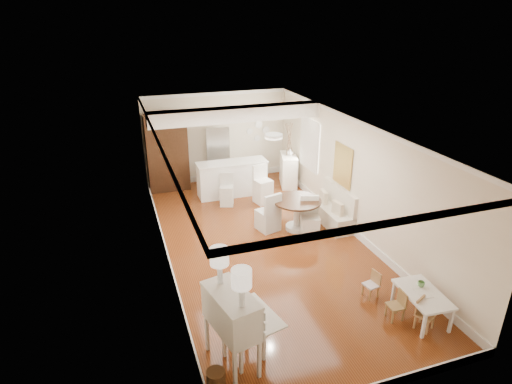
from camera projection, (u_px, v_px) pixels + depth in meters
room at (262, 160)px, 9.55m from camera, size 9.00×9.04×2.82m
secretary_bureau at (232, 329)px, 6.41m from camera, size 1.22×1.24×1.30m
gustavian_armchair at (244, 333)px, 6.56m from camera, size 0.73×0.73×0.99m
wicker_basket at (216, 379)px, 6.19m from camera, size 0.29×0.29×0.28m
kids_table at (421, 305)px, 7.55m from camera, size 0.70×1.09×0.52m
kids_chair_a at (396, 305)px, 7.52m from camera, size 0.28×0.28×0.55m
kids_chair_b at (371, 284)px, 8.12m from camera, size 0.29×0.29×0.53m
kids_chair_c at (425, 315)px, 7.27m from camera, size 0.37×0.37×0.58m
banquette at (331, 206)px, 10.86m from camera, size 0.52×1.60×0.98m
dining_table at (297, 215)px, 10.58m from camera, size 1.52×1.52×0.80m
slip_chair_near at (310, 216)px, 10.35m from camera, size 0.56×0.57×0.93m
slip_chair_far at (268, 211)px, 10.54m from camera, size 0.59×0.61×1.01m
breakfast_counter at (232, 178)px, 12.56m from camera, size 2.05×0.65×1.03m
bar_stool_left at (227, 190)px, 11.91m from camera, size 0.46×0.46×0.91m
bar_stool_right at (263, 185)px, 12.03m from camera, size 0.53×0.53×1.09m
pantry_cabinet at (167, 153)px, 12.76m from camera, size 1.20×0.60×2.30m
fridge at (229, 155)px, 13.39m from camera, size 0.75×0.65×1.80m
sideboard at (288, 170)px, 13.31m from camera, size 0.72×1.11×0.97m
pencil_cup at (421, 284)px, 7.60m from camera, size 0.16×0.16×0.10m
branch_vase at (290, 152)px, 13.08m from camera, size 0.19×0.19×0.19m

